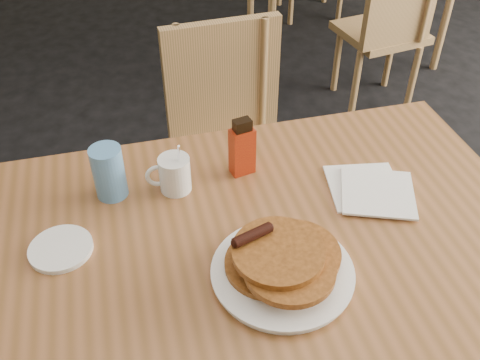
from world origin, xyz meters
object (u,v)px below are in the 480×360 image
Objects in this scene: main_table at (260,250)px; coffee_mug at (174,174)px; chair_neighbor_near at (389,22)px; syrup_bottle at (242,149)px; pancake_plate at (282,265)px; blue_tumbler at (109,172)px; chair_main_far at (227,131)px.

coffee_mug is (-0.18, 0.20, 0.09)m from main_table.
chair_neighbor_near is 1.68m from syrup_bottle.
coffee_mug is at bearing 175.96° from syrup_bottle.
coffee_mug reaches higher than pancake_plate.
blue_tumbler is at bearing -147.57° from chair_neighbor_near.
blue_tumbler is (-0.33, 0.21, 0.11)m from main_table.
main_table is 0.28m from coffee_mug.
chair_main_far is at bearing 55.60° from blue_tumbler.
main_table is 4.73× the size of pancake_plate.
pancake_plate is at bearing -133.41° from chair_neighbor_near.
pancake_plate is (-0.00, -0.84, 0.24)m from chair_main_far.
coffee_mug reaches higher than main_table.
chair_main_far reaches higher than coffee_mug.
coffee_mug is (-0.20, 0.31, 0.02)m from pancake_plate.
chair_main_far is at bearing 89.74° from pancake_plate.
syrup_bottle is at bearing 32.39° from coffee_mug.
coffee_mug is (-0.20, -0.52, 0.26)m from chair_main_far.
chair_main_far is 0.56m from syrup_bottle.
main_table is 0.74m from chair_main_far.
chair_neighbor_near is 2.89× the size of pancake_plate.
blue_tumbler is (-0.33, -0.03, -0.01)m from syrup_bottle.
chair_main_far is 1.27m from chair_neighbor_near.
syrup_bottle is 1.17× the size of blue_tumbler.
chair_main_far is at bearing 69.78° from syrup_bottle.
syrup_bottle is (-0.97, -1.34, 0.31)m from chair_neighbor_near.
chair_main_far is 0.69m from blue_tumbler.
chair_main_far is 0.62m from coffee_mug.
coffee_mug reaches higher than blue_tumbler.
syrup_bottle reaches higher than pancake_plate.
chair_main_far is (0.03, 0.72, -0.17)m from main_table.
coffee_mug is 1.08× the size of blue_tumbler.
chair_main_far is at bearing 87.87° from main_table.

